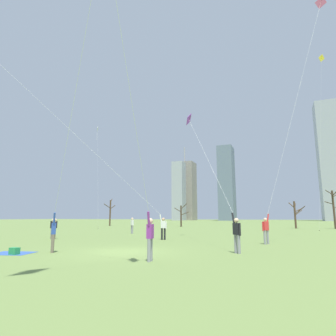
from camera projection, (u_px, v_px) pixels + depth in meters
ground_plane at (122, 252)px, 13.65m from camera, size 400.00×400.00×0.00m
kite_flyer_midfield_right_blue at (127, 191)px, 21.32m from camera, size 14.58×7.48×16.47m
kite_flyer_midfield_left_pink at (275, 190)px, 18.38m from camera, size 5.81×5.36×19.75m
kite_flyer_midfield_center_red at (63, 173)px, 12.49m from camera, size 8.18×6.87×16.60m
kite_flyer_foreground_left_orange at (128, 91)px, 9.25m from camera, size 1.61×11.36×21.55m
kite_flyer_foreground_right_purple at (223, 201)px, 15.12m from camera, size 5.39×9.54×10.64m
bystander_strolling_midfield at (54, 227)px, 21.80m from camera, size 0.40×0.38×1.62m
bystander_far_off_by_trees at (132, 225)px, 29.01m from camera, size 0.43×0.36×1.62m
distant_kite_drifting_left_yellow at (321, 70)px, 41.21m from camera, size 3.28×4.43×25.52m
distant_kite_low_near_trees_white at (98, 135)px, 48.48m from camera, size 4.97×5.67×17.49m
picnic_spot at (13, 252)px, 12.82m from camera, size 2.11×1.83×0.31m
bare_tree_center at (110, 211)px, 54.87m from camera, size 1.57×3.19×5.34m
bare_tree_leftmost at (295, 213)px, 42.47m from camera, size 2.25×2.51×4.04m
bare_tree_rightmost at (181, 215)px, 50.09m from camera, size 2.33×1.29×4.09m
bare_tree_left_of_center at (334, 207)px, 41.08m from camera, size 2.60×2.80×5.67m
skyline_wide_slab at (179, 191)px, 152.76m from camera, size 6.01×6.60×31.56m
skyline_mid_tower_right at (185, 191)px, 166.32m from camera, size 11.77×10.26×43.42m
skyline_tall_tower at (329, 160)px, 130.75m from camera, size 9.34×10.41×55.58m
skyline_slender_spire at (227, 183)px, 144.95m from camera, size 7.48×10.74×37.94m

